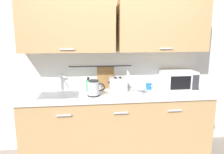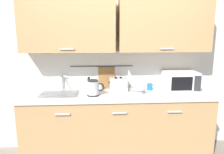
# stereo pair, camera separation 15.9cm
# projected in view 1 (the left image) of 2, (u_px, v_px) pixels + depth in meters

# --- Properties ---
(counter_unit) EXTENTS (2.53, 0.64, 0.90)m
(counter_unit) POSITION_uv_depth(u_px,v_px,m) (116.00, 124.00, 2.96)
(counter_unit) COLOR tan
(counter_unit) RESTS_ON ground
(back_wall_assembly) EXTENTS (3.70, 0.41, 2.50)m
(back_wall_assembly) POSITION_uv_depth(u_px,v_px,m) (115.00, 46.00, 2.98)
(back_wall_assembly) COLOR silver
(back_wall_assembly) RESTS_ON ground
(sink_faucet) EXTENTS (0.09, 0.17, 0.22)m
(sink_faucet) POSITION_uv_depth(u_px,v_px,m) (61.00, 81.00, 2.98)
(sink_faucet) COLOR #B2B5BA
(sink_faucet) RESTS_ON counter_unit
(microwave) EXTENTS (0.46, 0.35, 0.27)m
(microwave) POSITION_uv_depth(u_px,v_px,m) (178.00, 80.00, 3.06)
(microwave) COLOR white
(microwave) RESTS_ON counter_unit
(electric_kettle) EXTENTS (0.23, 0.16, 0.21)m
(electric_kettle) POSITION_uv_depth(u_px,v_px,m) (94.00, 88.00, 2.74)
(electric_kettle) COLOR black
(electric_kettle) RESTS_ON counter_unit
(dish_soap_bottle) EXTENTS (0.06, 0.06, 0.20)m
(dish_soap_bottle) POSITION_uv_depth(u_px,v_px,m) (88.00, 85.00, 2.97)
(dish_soap_bottle) COLOR green
(dish_soap_bottle) RESTS_ON counter_unit
(mug_near_sink) EXTENTS (0.12, 0.08, 0.09)m
(mug_near_sink) POSITION_uv_depth(u_px,v_px,m) (99.00, 87.00, 3.03)
(mug_near_sink) COLOR silver
(mug_near_sink) RESTS_ON counter_unit
(mixing_bowl) EXTENTS (0.21, 0.21, 0.08)m
(mixing_bowl) POSITION_uv_depth(u_px,v_px,m) (138.00, 90.00, 2.88)
(mixing_bowl) COLOR #A5ADB7
(mixing_bowl) RESTS_ON counter_unit
(toaster) EXTENTS (0.26, 0.17, 0.19)m
(toaster) POSITION_uv_depth(u_px,v_px,m) (118.00, 84.00, 2.98)
(toaster) COLOR #B7BABF
(toaster) RESTS_ON counter_unit
(mug_by_kettle) EXTENTS (0.12, 0.08, 0.09)m
(mug_by_kettle) POSITION_uv_depth(u_px,v_px,m) (149.00, 86.00, 3.07)
(mug_by_kettle) COLOR blue
(mug_by_kettle) RESTS_ON counter_unit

